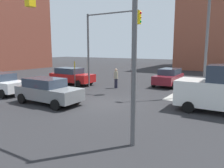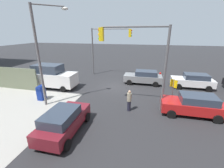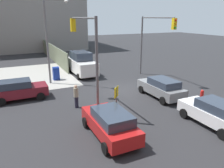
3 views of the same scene
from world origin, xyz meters
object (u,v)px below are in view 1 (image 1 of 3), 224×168
traffic_signal_se_corner (84,18)px  hatchback_white (1,83)px  sedan_red (71,76)px  hatchback_gray (48,90)px  pedestrian_crossing (116,78)px  coupe_maroon (169,77)px  mailbox_blue (217,89)px  traffic_signal_nw_corner (107,35)px  street_lamp_corner (203,31)px

traffic_signal_se_corner → hatchback_white: 11.70m
hatchback_white → sedan_red: 6.52m
hatchback_white → hatchback_gray: size_ratio=0.98×
traffic_signal_se_corner → pedestrian_crossing: bearing=114.2°
sedan_red → traffic_signal_se_corner: bearing=-45.1°
traffic_signal_se_corner → sedan_red: bearing=134.9°
coupe_maroon → hatchback_gray: 11.62m
hatchback_white → hatchback_gray: (5.45, -0.18, 0.00)m
mailbox_blue → hatchback_gray: 11.36m
traffic_signal_nw_corner → sedan_red: (-4.28, 0.19, -3.77)m
hatchback_white → sedan_red: bearing=76.3°
sedan_red → pedestrian_crossing: (4.79, 0.51, 0.07)m
mailbox_blue → hatchback_white: 15.98m
street_lamp_corner → coupe_maroon: street_lamp_corner is taller
traffic_signal_se_corner → traffic_signal_nw_corner: bearing=118.4°
traffic_signal_nw_corner → hatchback_white: bearing=-133.5°
mailbox_blue → pedestrian_crossing: size_ratio=0.81×
pedestrian_crossing → mailbox_blue: bearing=98.2°
hatchback_gray → sedan_red: bearing=121.0°
hatchback_gray → traffic_signal_se_corner: bearing=-27.0°
street_lamp_corner → mailbox_blue: street_lamp_corner is taller
coupe_maroon → sedan_red: size_ratio=0.94×
traffic_signal_nw_corner → pedestrian_crossing: traffic_signal_nw_corner is taller
coupe_maroon → pedestrian_crossing: (-3.60, -3.69, 0.07)m
street_lamp_corner → hatchback_white: (-13.26, -7.19, -3.86)m
mailbox_blue → coupe_maroon: size_ratio=0.34×
mailbox_blue → hatchback_gray: size_ratio=0.32×
traffic_signal_nw_corner → street_lamp_corner: street_lamp_corner is taller
hatchback_gray → street_lamp_corner: bearing=43.3°
traffic_signal_se_corner → mailbox_blue: (3.83, 9.50, -3.87)m
traffic_signal_nw_corner → traffic_signal_se_corner: (4.87, -9.00, 0.02)m
traffic_signal_se_corner → hatchback_gray: traffic_signal_se_corner is taller
street_lamp_corner → hatchback_white: 15.57m
coupe_maroon → sedan_red: (-8.39, -4.21, 0.00)m
traffic_signal_nw_corner → sedan_red: traffic_signal_nw_corner is taller
hatchback_white → sedan_red: same height
traffic_signal_se_corner → pedestrian_crossing: (-4.37, 9.70, -3.72)m
mailbox_blue → pedestrian_crossing: bearing=178.6°
coupe_maroon → street_lamp_corner: bearing=-45.2°
mailbox_blue → sedan_red: 12.99m
traffic_signal_nw_corner → pedestrian_crossing: size_ratio=3.70×
traffic_signal_se_corner → hatchback_gray: (-5.25, 2.67, -3.79)m
traffic_signal_nw_corner → mailbox_blue: size_ratio=4.55×
traffic_signal_nw_corner → coupe_maroon: 7.10m
traffic_signal_se_corner → street_lamp_corner: size_ratio=0.81×
traffic_signal_nw_corner → hatchback_gray: (-0.38, -6.33, -3.77)m
sedan_red → pedestrian_crossing: 4.82m
mailbox_blue → coupe_maroon: 6.02m
hatchback_gray → sedan_red: 7.60m
hatchback_gray → pedestrian_crossing: (0.88, 7.03, 0.07)m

